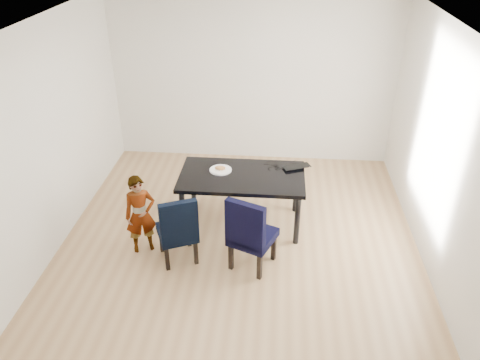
# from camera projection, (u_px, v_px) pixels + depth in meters

# --- Properties ---
(floor) EXTENTS (4.50, 5.00, 0.01)m
(floor) POSITION_uv_depth(u_px,v_px,m) (239.00, 246.00, 5.93)
(floor) COLOR tan
(floor) RESTS_ON ground
(ceiling) EXTENTS (4.50, 5.00, 0.01)m
(ceiling) POSITION_uv_depth(u_px,v_px,m) (238.00, 26.00, 4.56)
(ceiling) COLOR white
(ceiling) RESTS_ON wall_back
(wall_back) EXTENTS (4.50, 0.01, 2.70)m
(wall_back) POSITION_uv_depth(u_px,v_px,m) (252.00, 80.00, 7.40)
(wall_back) COLOR silver
(wall_back) RESTS_ON ground
(wall_front) EXTENTS (4.50, 0.01, 2.70)m
(wall_front) POSITION_uv_depth(u_px,v_px,m) (205.00, 319.00, 3.09)
(wall_front) COLOR white
(wall_front) RESTS_ON ground
(wall_left) EXTENTS (0.01, 5.00, 2.70)m
(wall_left) POSITION_uv_depth(u_px,v_px,m) (45.00, 143.00, 5.41)
(wall_left) COLOR white
(wall_left) RESTS_ON ground
(wall_right) EXTENTS (0.01, 5.00, 2.70)m
(wall_right) POSITION_uv_depth(u_px,v_px,m) (445.00, 158.00, 5.08)
(wall_right) COLOR white
(wall_right) RESTS_ON ground
(dining_table) EXTENTS (1.60, 0.90, 0.75)m
(dining_table) POSITION_uv_depth(u_px,v_px,m) (242.00, 200.00, 6.17)
(dining_table) COLOR black
(dining_table) RESTS_ON floor
(chair_left) EXTENTS (0.58, 0.59, 0.91)m
(chair_left) POSITION_uv_depth(u_px,v_px,m) (177.00, 227.00, 5.51)
(chair_left) COLOR black
(chair_left) RESTS_ON floor
(chair_right) EXTENTS (0.62, 0.63, 0.97)m
(chair_right) POSITION_uv_depth(u_px,v_px,m) (253.00, 231.00, 5.38)
(chair_right) COLOR black
(chair_right) RESTS_ON floor
(child) EXTENTS (0.44, 0.38, 1.03)m
(child) POSITION_uv_depth(u_px,v_px,m) (140.00, 215.00, 5.62)
(child) COLOR #D06411
(child) RESTS_ON floor
(plate) EXTENTS (0.33, 0.33, 0.02)m
(plate) POSITION_uv_depth(u_px,v_px,m) (221.00, 170.00, 6.08)
(plate) COLOR white
(plate) RESTS_ON dining_table
(sandwich) EXTENTS (0.15, 0.09, 0.06)m
(sandwich) POSITION_uv_depth(u_px,v_px,m) (220.00, 168.00, 6.05)
(sandwich) COLOR #C08144
(sandwich) RESTS_ON plate
(laptop) EXTENTS (0.43, 0.36, 0.03)m
(laptop) POSITION_uv_depth(u_px,v_px,m) (295.00, 165.00, 6.18)
(laptop) COLOR black
(laptop) RESTS_ON dining_table
(cable_tangle) EXTENTS (0.19, 0.19, 0.01)m
(cable_tangle) POSITION_uv_depth(u_px,v_px,m) (274.00, 168.00, 6.13)
(cable_tangle) COLOR black
(cable_tangle) RESTS_ON dining_table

